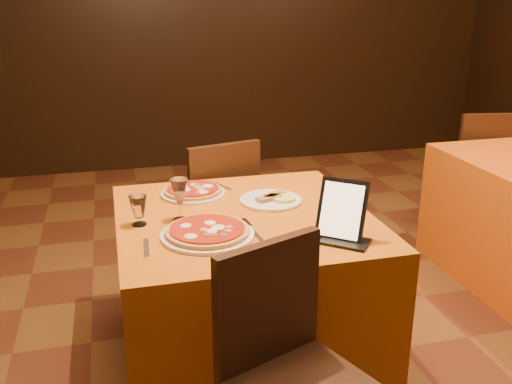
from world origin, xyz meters
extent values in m
cube|color=#5E2D19|center=(0.00, 0.00, -0.01)|extent=(6.00, 7.00, 0.01)
cube|color=black|center=(0.00, 3.50, 1.40)|extent=(6.00, 0.01, 2.80)
cube|color=#B95D0B|center=(-0.40, 0.10, 0.38)|extent=(1.10, 1.10, 0.75)
cylinder|color=white|center=(-0.60, -0.08, 0.76)|extent=(0.38, 0.38, 0.01)
cylinder|color=#AD4C23|center=(-0.60, -0.08, 0.77)|extent=(0.34, 0.34, 0.02)
cylinder|color=white|center=(-0.58, 0.43, 0.76)|extent=(0.31, 0.31, 0.01)
cylinder|color=#AD4C23|center=(-0.58, 0.43, 0.77)|extent=(0.28, 0.28, 0.02)
cylinder|color=white|center=(-0.24, 0.24, 0.76)|extent=(0.29, 0.29, 0.01)
cylinder|color=olive|center=(-0.24, 0.24, 0.77)|extent=(0.18, 0.18, 0.02)
cube|color=black|center=(-0.09, -0.24, 0.87)|extent=(0.21, 0.20, 0.23)
cube|color=silver|center=(-0.41, -0.09, 0.75)|extent=(0.04, 0.22, 0.01)
cube|color=#ABAAB1|center=(-0.85, -0.14, 0.75)|extent=(0.03, 0.17, 0.01)
cube|color=silver|center=(-0.42, 0.51, 0.75)|extent=(0.07, 0.14, 0.01)
camera|label=1|loc=(-0.94, -2.17, 1.67)|focal=40.00mm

